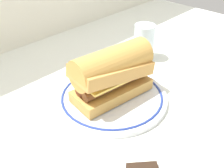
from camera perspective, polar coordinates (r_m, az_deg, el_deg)
name	(u,v)px	position (r m, az deg, el deg)	size (l,w,h in m)	color
ground_plane	(118,96)	(0.64, 1.24, -2.61)	(1.50, 1.50, 0.00)	white
plate	(112,97)	(0.63, 0.00, -2.81)	(0.26, 0.26, 0.01)	white
sausage_sandwich	(112,72)	(0.59, 0.00, 2.61)	(0.20, 0.11, 0.12)	tan
drinking_glass	(144,44)	(0.80, 6.99, 8.62)	(0.06, 0.06, 0.10)	silver
butter_knife	(162,167)	(0.49, 10.82, -17.30)	(0.13, 0.12, 0.01)	silver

